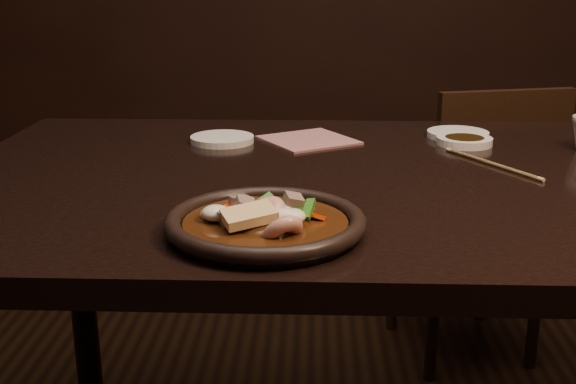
{
  "coord_description": "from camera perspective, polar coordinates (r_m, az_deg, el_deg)",
  "views": [
    {
      "loc": [
        -0.17,
        -1.18,
        1.08
      ],
      "look_at": [
        -0.21,
        -0.28,
        0.8
      ],
      "focal_mm": 45.0,
      "sensor_mm": 36.0,
      "label": 1
    }
  ],
  "objects": [
    {
      "name": "soy_dish",
      "position": [
        1.46,
        13.76,
        3.94
      ],
      "size": [
        0.11,
        0.11,
        0.02
      ],
      "primitive_type": "cylinder",
      "color": "white",
      "rests_on": "table"
    },
    {
      "name": "table",
      "position": [
        1.26,
        9.91,
        -1.93
      ],
      "size": [
        1.6,
        0.9,
        0.75
      ],
      "color": "black",
      "rests_on": "floor"
    },
    {
      "name": "stirfry",
      "position": [
        0.93,
        -1.93,
        -2.25
      ],
      "size": [
        0.18,
        0.16,
        0.05
      ],
      "color": "#331909",
      "rests_on": "plate"
    },
    {
      "name": "chair",
      "position": [
        2.05,
        14.71,
        -1.84
      ],
      "size": [
        0.46,
        0.46,
        0.8
      ],
      "rotation": [
        0.0,
        0.0,
        3.39
      ],
      "color": "black",
      "rests_on": "floor"
    },
    {
      "name": "napkin",
      "position": [
        1.45,
        1.62,
        4.13
      ],
      "size": [
        0.22,
        0.22,
        0.0
      ],
      "primitive_type": "cube",
      "rotation": [
        0.0,
        0.0,
        0.55
      ],
      "color": "#A36764",
      "rests_on": "table"
    },
    {
      "name": "plate",
      "position": [
        0.94,
        -1.79,
        -2.53
      ],
      "size": [
        0.26,
        0.26,
        0.03
      ],
      "color": "black",
      "rests_on": "table"
    },
    {
      "name": "chopsticks",
      "position": [
        1.32,
        15.8,
        2.17
      ],
      "size": [
        0.13,
        0.21,
        0.01
      ],
      "rotation": [
        0.0,
        0.0,
        0.52
      ],
      "color": "tan",
      "rests_on": "table"
    },
    {
      "name": "saucer_left",
      "position": [
        1.45,
        -5.22,
        4.18
      ],
      "size": [
        0.13,
        0.13,
        0.01
      ],
      "primitive_type": "cylinder",
      "color": "white",
      "rests_on": "table"
    },
    {
      "name": "saucer_right",
      "position": [
        1.53,
        13.27,
        4.46
      ],
      "size": [
        0.13,
        0.13,
        0.01
      ],
      "primitive_type": "cylinder",
      "color": "white",
      "rests_on": "table"
    }
  ]
}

